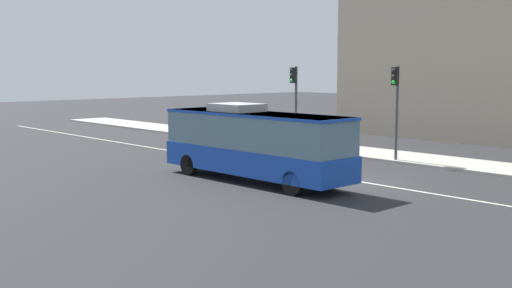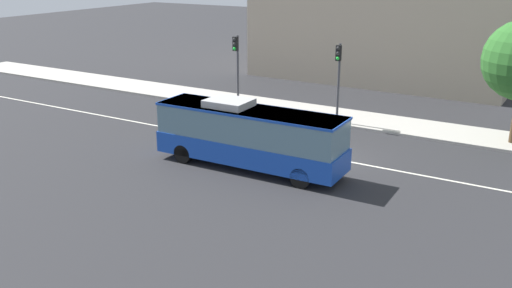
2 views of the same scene
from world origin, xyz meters
name	(u,v)px [view 1 (image 1 of 2)]	position (x,y,z in m)	size (l,w,h in m)	color
ground_plane	(356,181)	(0.00, 0.00, 0.00)	(160.00, 160.00, 0.00)	#28282B
sidewalk_kerb	(448,163)	(0.00, 7.80, 0.07)	(80.00, 3.83, 0.14)	#B2ADA3
lane_centre_line	(356,181)	(0.00, 0.00, 0.01)	(76.00, 0.16, 0.01)	silver
transit_bus	(254,141)	(-3.10, -3.39, 1.81)	(10.03, 2.64, 3.46)	#1947B7
traffic_light_near_corner	(396,97)	(-2.29, 6.14, 3.56)	(0.35, 0.62, 5.20)	#47474C
traffic_light_far_corner	(294,93)	(-9.87, 6.17, 3.56)	(0.33, 0.62, 5.20)	#47474C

